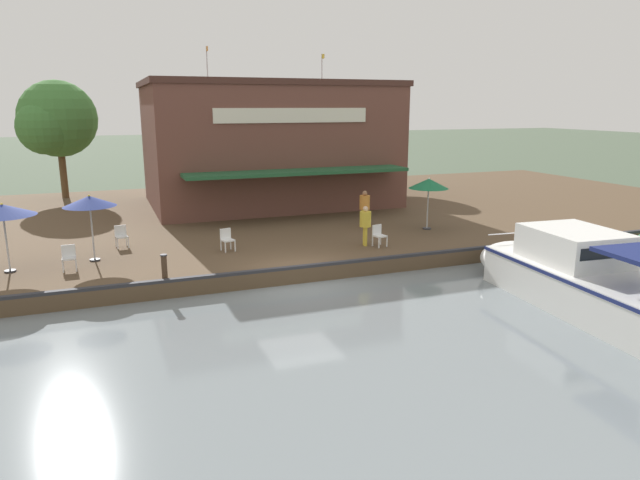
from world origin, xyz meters
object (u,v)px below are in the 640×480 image
cafe_chair_back_row_seat (121,235)px  cafe_chair_mid_patio (227,238)px  patio_umbrella_by_entrance (2,210)px  person_near_entrance (365,204)px  mooring_post (164,267)px  tree_downstream_bank (55,121)px  patio_umbrella_mid_patio_right (429,184)px  cafe_chair_beside_entrance (379,234)px  waterfront_restaurant (268,143)px  patio_umbrella_back_row (89,201)px  cafe_chair_under_first_umbrella (69,256)px  person_mid_patio (365,221)px  motorboat_outer_channel (581,278)px  tree_upstream_bank (363,117)px

cafe_chair_back_row_seat → cafe_chair_mid_patio: (2.05, 3.74, 0.00)m
patio_umbrella_by_entrance → cafe_chair_mid_patio: 7.56m
person_near_entrance → mooring_post: (5.21, -9.48, -0.60)m
cafe_chair_back_row_seat → tree_downstream_bank: 14.85m
patio_umbrella_by_entrance → patio_umbrella_mid_patio_right: patio_umbrella_by_entrance is taller
cafe_chair_beside_entrance → waterfront_restaurant: bearing=-174.6°
cafe_chair_back_row_seat → person_near_entrance: bearing=90.6°
patio_umbrella_back_row → person_near_entrance: patio_umbrella_back_row is taller
patio_umbrella_back_row → cafe_chair_mid_patio: patio_umbrella_back_row is taller
cafe_chair_under_first_umbrella → mooring_post: size_ratio=1.00×
waterfront_restaurant → person_mid_patio: size_ratio=8.33×
patio_umbrella_mid_patio_right → waterfront_restaurant: bearing=-154.4°
patio_umbrella_by_entrance → cafe_chair_back_row_seat: (-2.27, 3.64, -1.62)m
motorboat_outer_channel → patio_umbrella_back_row: bearing=-121.9°
cafe_chair_under_first_umbrella → mooring_post: 3.70m
patio_umbrella_by_entrance → cafe_chair_beside_entrance: bearing=84.7°
patio_umbrella_mid_patio_right → patio_umbrella_by_entrance: bearing=-87.0°
patio_umbrella_by_entrance → waterfront_restaurant: bearing=131.0°
waterfront_restaurant → patio_umbrella_by_entrance: (10.43, -12.01, -1.25)m
tree_upstream_bank → tree_downstream_bank: bearing=-96.7°
patio_umbrella_mid_patio_right → cafe_chair_beside_entrance: 4.34m
cafe_chair_back_row_seat → mooring_post: cafe_chair_back_row_seat is taller
patio_umbrella_mid_patio_right → cafe_chair_beside_entrance: (2.08, -3.47, -1.58)m
person_mid_patio → tree_downstream_bank: bearing=-145.5°
patio_umbrella_by_entrance → cafe_chair_beside_entrance: patio_umbrella_by_entrance is taller
patio_umbrella_mid_patio_right → cafe_chair_under_first_umbrella: bearing=-84.8°
person_mid_patio → mooring_post: person_mid_patio is taller
cafe_chair_mid_patio → waterfront_restaurant: bearing=155.6°
cafe_chair_back_row_seat → cafe_chair_beside_entrance: (3.48, 9.48, 0.00)m
person_near_entrance → motorboat_outer_channel: 10.80m
person_near_entrance → cafe_chair_under_first_umbrella: bearing=-76.9°
person_near_entrance → tree_upstream_bank: (-11.67, 5.39, 3.66)m
waterfront_restaurant → person_near_entrance: size_ratio=7.98×
waterfront_restaurant → patio_umbrella_by_entrance: 15.96m
motorboat_outer_channel → tree_upstream_bank: bearing=172.1°
cafe_chair_under_first_umbrella → motorboat_outer_channel: 16.52m
person_near_entrance → cafe_chair_mid_patio: bearing=-72.4°
person_mid_patio → person_near_entrance: bearing=155.0°
cafe_chair_back_row_seat → mooring_post: bearing=12.1°
waterfront_restaurant → cafe_chair_beside_entrance: (11.64, 1.11, -2.87)m
patio_umbrella_by_entrance → cafe_chair_mid_patio: (-0.22, 7.38, -1.62)m
patio_umbrella_mid_patio_right → tree_downstream_bank: 22.18m
cafe_chair_mid_patio → motorboat_outer_channel: (8.37, 9.12, -0.17)m
patio_umbrella_back_row → motorboat_outer_channel: patio_umbrella_back_row is taller
patio_umbrella_mid_patio_right → patio_umbrella_back_row: bearing=-88.5°
cafe_chair_mid_patio → person_near_entrance: size_ratio=0.51×
cafe_chair_back_row_seat → cafe_chair_beside_entrance: size_ratio=1.00×
patio_umbrella_mid_patio_right → motorboat_outer_channel: patio_umbrella_mid_patio_right is taller
patio_umbrella_mid_patio_right → person_mid_patio: bearing=-65.4°
patio_umbrella_back_row → cafe_chair_beside_entrance: size_ratio=2.81×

